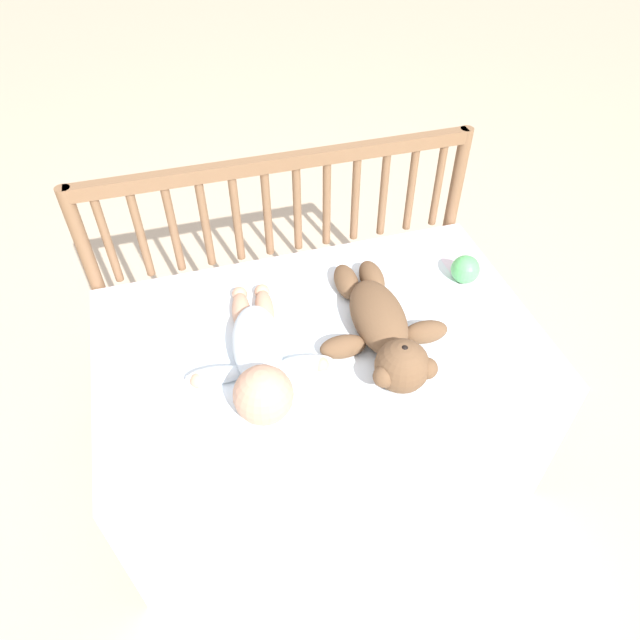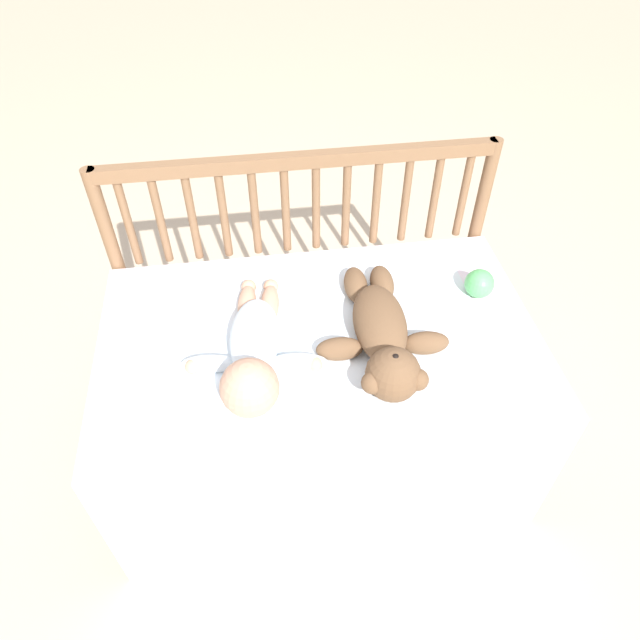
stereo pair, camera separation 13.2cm
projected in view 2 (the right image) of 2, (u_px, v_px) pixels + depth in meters
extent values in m
plane|color=#C6B293|center=(320.00, 444.00, 1.71)|extent=(12.00, 12.00, 0.00)
cube|color=silver|center=(320.00, 396.00, 1.54)|extent=(1.06, 0.65, 0.47)
cylinder|color=brown|center=(126.00, 289.00, 1.63)|extent=(0.04, 0.04, 0.76)
cylinder|color=brown|center=(469.00, 256.00, 1.73)|extent=(0.04, 0.04, 0.76)
cube|color=brown|center=(300.00, 160.00, 1.42)|extent=(1.02, 0.03, 0.04)
cylinder|color=brown|center=(128.00, 224.00, 1.48)|extent=(0.02, 0.02, 0.25)
cylinder|color=brown|center=(161.00, 221.00, 1.49)|extent=(0.02, 0.02, 0.25)
cylinder|color=brown|center=(192.00, 218.00, 1.49)|extent=(0.02, 0.02, 0.25)
cylinder|color=brown|center=(224.00, 216.00, 1.50)|extent=(0.02, 0.02, 0.25)
cylinder|color=brown|center=(255.00, 213.00, 1.51)|extent=(0.02, 0.02, 0.25)
cylinder|color=brown|center=(286.00, 211.00, 1.52)|extent=(0.02, 0.02, 0.25)
cylinder|color=brown|center=(316.00, 208.00, 1.53)|extent=(0.02, 0.02, 0.25)
cylinder|color=brown|center=(346.00, 206.00, 1.54)|extent=(0.02, 0.02, 0.25)
cylinder|color=brown|center=(376.00, 203.00, 1.54)|extent=(0.02, 0.02, 0.25)
cylinder|color=brown|center=(405.00, 201.00, 1.55)|extent=(0.02, 0.02, 0.25)
cylinder|color=brown|center=(435.00, 198.00, 1.56)|extent=(0.02, 0.02, 0.25)
cylinder|color=brown|center=(463.00, 196.00, 1.57)|extent=(0.02, 0.02, 0.25)
cube|color=white|center=(313.00, 342.00, 1.35)|extent=(0.84, 0.56, 0.01)
ellipsoid|color=brown|center=(380.00, 323.00, 1.33)|extent=(0.14, 0.25, 0.10)
sphere|color=brown|center=(393.00, 374.00, 1.21)|extent=(0.12, 0.12, 0.12)
sphere|color=beige|center=(394.00, 364.00, 1.18)|extent=(0.05, 0.05, 0.05)
sphere|color=black|center=(395.00, 358.00, 1.17)|extent=(0.02, 0.02, 0.02)
sphere|color=brown|center=(418.00, 380.00, 1.19)|extent=(0.05, 0.05, 0.05)
sphere|color=brown|center=(372.00, 383.00, 1.19)|extent=(0.05, 0.05, 0.05)
ellipsoid|color=brown|center=(426.00, 343.00, 1.32)|extent=(0.11, 0.06, 0.05)
ellipsoid|color=brown|center=(340.00, 349.00, 1.30)|extent=(0.11, 0.06, 0.05)
ellipsoid|color=brown|center=(382.00, 283.00, 1.46)|extent=(0.07, 0.12, 0.06)
ellipsoid|color=brown|center=(356.00, 285.00, 1.46)|extent=(0.07, 0.12, 0.06)
ellipsoid|color=white|center=(255.00, 337.00, 1.31)|extent=(0.14, 0.25, 0.09)
sphere|color=tan|center=(250.00, 388.00, 1.18)|extent=(0.13, 0.13, 0.13)
ellipsoid|color=white|center=(297.00, 362.00, 1.28)|extent=(0.14, 0.06, 0.04)
ellipsoid|color=white|center=(211.00, 364.00, 1.28)|extent=(0.14, 0.06, 0.04)
sphere|color=tan|center=(315.00, 364.00, 1.28)|extent=(0.03, 0.03, 0.03)
sphere|color=tan|center=(192.00, 366.00, 1.28)|extent=(0.03, 0.03, 0.03)
ellipsoid|color=tan|center=(270.00, 304.00, 1.41)|extent=(0.06, 0.14, 0.05)
ellipsoid|color=tan|center=(247.00, 304.00, 1.41)|extent=(0.06, 0.14, 0.05)
sphere|color=tan|center=(271.00, 287.00, 1.46)|extent=(0.04, 0.04, 0.04)
sphere|color=tan|center=(249.00, 287.00, 1.46)|extent=(0.04, 0.04, 0.04)
sphere|color=#59BF66|center=(479.00, 283.00, 1.45)|extent=(0.07, 0.07, 0.07)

